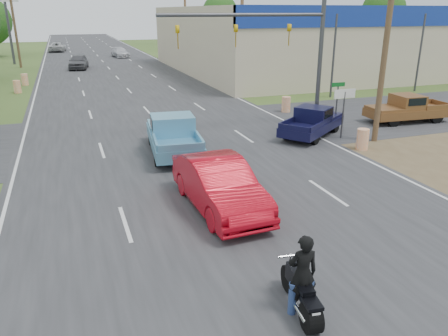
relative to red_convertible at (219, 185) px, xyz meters
name	(u,v)px	position (x,y,z in m)	size (l,w,h in m)	color
main_road	(117,78)	(0.50, 31.91, -0.83)	(15.00, 180.00, 0.02)	#2D2D30
cross_road	(167,133)	(0.50, 9.91, -0.83)	(120.00, 10.00, 0.02)	#2D2D30
dirt_verge	(444,155)	(11.50, 1.91, -0.83)	(8.00, 18.00, 0.01)	brown
big_box_store	(389,37)	(32.50, 31.84, 2.48)	(50.00, 28.10, 6.60)	#B7A88C
utility_pole_1	(387,31)	(10.00, 4.91, 4.48)	(2.00, 0.28, 10.00)	#4C3823
utility_pole_2	(242,22)	(10.00, 22.91, 4.48)	(2.00, 0.28, 10.00)	#4C3823
utility_pole_3	(185,19)	(10.00, 40.91, 4.48)	(2.00, 0.28, 10.00)	#4C3823
utility_pole_6	(14,19)	(-9.00, 43.91, 4.48)	(2.00, 0.28, 10.00)	#4C3823
tree_3	(383,11)	(55.50, 61.91, 5.36)	(8.40, 8.40, 10.40)	#422D19
tree_5	(220,12)	(30.50, 86.91, 5.05)	(7.98, 7.98, 9.88)	#422D19
barrel_0	(363,139)	(8.50, 3.91, -0.34)	(0.56, 0.56, 1.00)	orange
barrel_1	(286,104)	(8.90, 12.41, -0.34)	(0.56, 0.56, 1.00)	orange
barrel_2	(17,87)	(-8.00, 25.91, -0.34)	(0.56, 0.56, 1.00)	orange
barrel_3	(25,80)	(-7.70, 29.91, -0.34)	(0.56, 0.56, 1.00)	orange
pole_sign_left_far	(5,2)	(-10.00, 47.91, 6.33)	(3.00, 0.35, 9.20)	#3F3F44
lane_sign	(344,102)	(8.70, 5.91, 1.07)	(1.20, 0.08, 2.52)	#3F3F44
street_name_sign	(337,101)	(9.30, 7.41, 0.77)	(0.80, 0.08, 2.61)	#3F3F44
signal_mast	(277,39)	(6.32, 8.91, 3.97)	(9.12, 0.40, 7.00)	#3F3F44
red_convertible	(219,185)	(0.00, 0.00, 0.00)	(1.77, 5.07, 1.67)	#B00816
motorcycle	(302,296)	(-0.11, -5.66, -0.37)	(0.68, 2.05, 1.04)	black
rider	(302,278)	(-0.10, -5.61, 0.06)	(0.65, 0.43, 1.78)	black
blue_pickup	(173,134)	(0.01, 6.49, 0.05)	(2.61, 5.50, 1.76)	black
navy_pickup	(313,121)	(7.59, 6.88, -0.06)	(4.76, 4.16, 1.53)	black
brown_pickup	(406,108)	(14.26, 7.65, -0.03)	(4.96, 2.20, 1.61)	black
distant_car_grey	(78,62)	(-2.72, 40.33, -0.03)	(1.91, 4.75, 1.62)	#525156
distant_car_silver	(120,52)	(3.40, 52.28, -0.18)	(1.84, 4.53, 1.31)	silver
distant_car_white	(57,47)	(-4.97, 64.82, -0.11)	(2.39, 5.19, 1.44)	#B9B9B9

